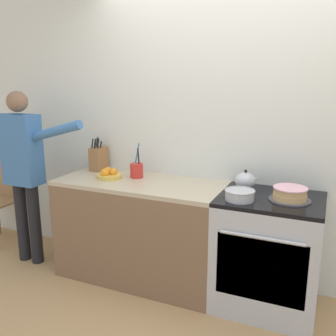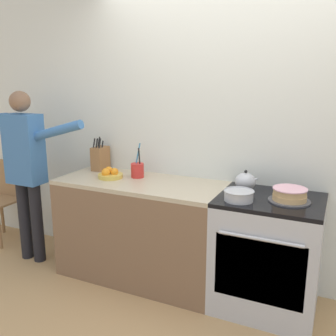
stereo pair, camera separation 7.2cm
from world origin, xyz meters
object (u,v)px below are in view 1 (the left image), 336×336
Objects in this scene: layer_cake at (290,194)px; mixing_bowl at (240,195)px; knife_block at (99,158)px; person_baker at (24,164)px; tea_kettle at (245,181)px; fruit_bowl at (109,175)px; utensil_crock at (137,170)px; dining_chair at (1,196)px; stove_range at (267,253)px.

layer_cake reaches higher than mixing_bowl.
person_baker is at bearing -147.14° from knife_block.
tea_kettle is at bearing 94.36° from mixing_bowl.
layer_cake is 1.36× the size of fruit_bowl.
utensil_crock is 1.74m from dining_chair.
person_baker is (-1.03, -0.28, 0.02)m from utensil_crock.
dining_chair is (-2.66, 0.25, -0.43)m from mixing_bowl.
utensil_crock is at bearing 29.95° from fruit_bowl.
mixing_bowl is 0.13× the size of person_baker.
layer_cake reaches higher than stove_range.
utensil_crock is at bearing 165.15° from mixing_bowl.
layer_cake is 0.34× the size of dining_chair.
tea_kettle reaches higher than stove_range.
person_baker is (-2.21, -0.17, 0.53)m from stove_range.
knife_block is at bearing 177.12° from tea_kettle.
person_baker is (-0.57, -0.37, -0.03)m from knife_block.
utensil_crock is (-1.31, 0.12, 0.02)m from layer_cake.
stove_range is 2.28m from person_baker.
tea_kettle is at bearing 1.32° from utensil_crock.
stove_range is 2.84× the size of knife_block.
person_baker is (-2.34, -0.16, 0.04)m from layer_cake.
mixing_bowl is (0.02, -0.28, -0.03)m from tea_kettle.
knife_block reaches higher than stove_range.
mixing_bowl reaches higher than dining_chair.
stove_range is at bearing 172.97° from layer_cake.
stove_range is 0.51m from layer_cake.
dining_chair is (-0.65, 0.27, -0.47)m from person_baker.
person_baker is at bearing -164.97° from utensil_crock.
person_baker reaches higher than utensil_crock.
utensil_crock is at bearing 174.73° from layer_cake.
dining_chair is (-1.68, -0.01, -0.45)m from utensil_crock.
dining_chair is at bearing 154.23° from person_baker.
dining_chair is (-1.22, -0.10, -0.50)m from knife_block.
layer_cake is 0.38m from tea_kettle.
fruit_bowl is at bearing -173.04° from tea_kettle.
dining_chair is at bearing -175.38° from knife_block.
mixing_bowl is (-0.33, -0.14, -0.01)m from layer_cake.
tea_kettle reaches higher than dining_chair.
stove_range is 1.74m from knife_block.
layer_cake reaches higher than dining_chair.
stove_range is 4.05× the size of mixing_bowl.
mixing_bowl is at bearing 15.96° from dining_chair.
stove_range is 1.46m from fruit_bowl.
fruit_bowl is (-1.17, -0.14, -0.04)m from tea_kettle.
mixing_bowl is (-0.20, -0.15, 0.48)m from stove_range.
person_baker is at bearing -169.23° from fruit_bowl.
dining_chair is at bearing -179.40° from tea_kettle.
person_baker is at bearing -1.30° from dining_chair.
knife_block is 0.34m from fruit_bowl.
tea_kettle is (-0.22, 0.13, 0.51)m from stove_range.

